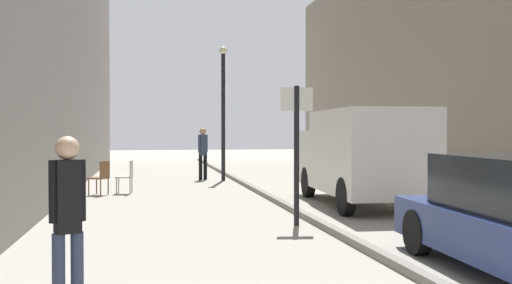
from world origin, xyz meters
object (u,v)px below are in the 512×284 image
object	(u,v)px
street_sign_post	(297,143)
lamp_post	(223,104)
cafe_chair_by_doorway	(127,174)
cafe_chair_near_window	(101,175)
pedestrian_mid_block	(68,213)
pedestrian_main_foreground	(203,150)
delivery_van	(362,154)

from	to	relation	value
street_sign_post	lamp_post	bearing A→B (deg)	-81.66
cafe_chair_by_doorway	street_sign_post	bearing A→B (deg)	-145.83
lamp_post	cafe_chair_by_doorway	xyz separation A→B (m)	(-3.22, -3.74, -2.18)
cafe_chair_near_window	cafe_chair_by_doorway	world-z (taller)	same
pedestrian_mid_block	pedestrian_main_foreground	bearing A→B (deg)	-120.95
lamp_post	cafe_chair_near_window	size ratio (longest dim) A/B	5.06
pedestrian_main_foreground	delivery_van	xyz separation A→B (m)	(3.02, -7.79, 0.13)
cafe_chair_near_window	pedestrian_mid_block	bearing A→B (deg)	-148.35
lamp_post	delivery_van	bearing A→B (deg)	-72.27
pedestrian_main_foreground	delivery_van	distance (m)	8.36
pedestrian_main_foreground	cafe_chair_near_window	xyz separation A→B (m)	(-3.23, -4.47, -0.54)
pedestrian_mid_block	street_sign_post	distance (m)	5.94
street_sign_post	cafe_chair_near_window	distance (m)	7.20
pedestrian_mid_block	cafe_chair_by_doorway	world-z (taller)	pedestrian_mid_block
pedestrian_main_foreground	lamp_post	world-z (taller)	lamp_post
pedestrian_main_foreground	pedestrian_mid_block	world-z (taller)	pedestrian_main_foreground
pedestrian_main_foreground	pedestrian_mid_block	bearing A→B (deg)	59.47
pedestrian_main_foreground	pedestrian_mid_block	size ratio (longest dim) A/B	1.10
pedestrian_main_foreground	delivery_van	bearing A→B (deg)	90.95
pedestrian_mid_block	cafe_chair_near_window	xyz separation A→B (m)	(-0.47, 10.71, -0.44)
pedestrian_main_foreground	cafe_chair_near_window	bearing A→B (deg)	33.89
pedestrian_mid_block	lamp_post	distance (m)	15.20
cafe_chair_by_doorway	pedestrian_main_foreground	bearing A→B (deg)	-24.73
pedestrian_main_foreground	street_sign_post	world-z (taller)	street_sign_post
street_sign_post	cafe_chair_by_doorway	world-z (taller)	street_sign_post
cafe_chair_near_window	lamp_post	bearing A→B (deg)	-15.28
cafe_chair_by_doorway	cafe_chair_near_window	bearing A→B (deg)	116.59
pedestrian_main_foreground	cafe_chair_by_doorway	size ratio (longest dim) A/B	2.00
pedestrian_mid_block	lamp_post	size ratio (longest dim) A/B	0.36
pedestrian_main_foreground	lamp_post	bearing A→B (deg)	124.85
pedestrian_mid_block	cafe_chair_by_doorway	size ratio (longest dim) A/B	1.82
delivery_van	street_sign_post	size ratio (longest dim) A/B	1.94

